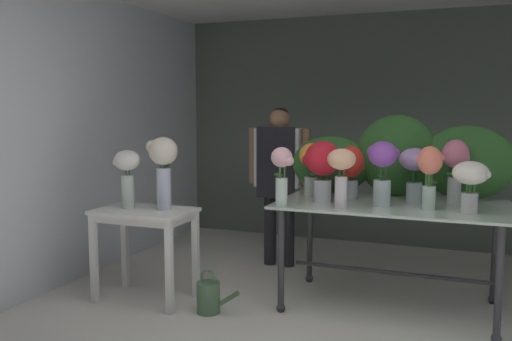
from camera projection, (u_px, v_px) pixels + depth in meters
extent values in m
plane|color=silver|center=(344.00, 295.00, 4.64)|extent=(8.61, 8.61, 0.00)
cube|color=slate|center=(384.00, 130.00, 6.30)|extent=(4.89, 0.12, 2.63)
cube|color=silver|center=(100.00, 134.00, 5.38)|extent=(0.12, 4.03, 2.63)
cube|color=silver|center=(392.00, 205.00, 4.25)|extent=(1.73, 1.00, 0.02)
cylinder|color=#38383D|center=(281.00, 260.00, 4.21)|extent=(0.05, 0.05, 0.82)
sphere|color=#38383D|center=(281.00, 308.00, 4.25)|extent=(0.07, 0.07, 0.07)
cylinder|color=#38383D|center=(499.00, 284.00, 3.65)|extent=(0.05, 0.05, 0.82)
sphere|color=#38383D|center=(496.00, 338.00, 3.70)|extent=(0.07, 0.07, 0.07)
cylinder|color=#38383D|center=(310.00, 238.00, 4.95)|extent=(0.05, 0.05, 0.82)
sphere|color=#38383D|center=(309.00, 278.00, 4.99)|extent=(0.07, 0.07, 0.07)
cylinder|color=#38383D|center=(495.00, 254.00, 4.39)|extent=(0.05, 0.05, 0.82)
sphere|color=#38383D|center=(493.00, 300.00, 4.43)|extent=(0.07, 0.07, 0.07)
cylinder|color=#38383D|center=(390.00, 272.00, 4.31)|extent=(1.53, 0.03, 0.03)
cube|color=white|center=(144.00, 211.00, 4.45)|extent=(0.78, 0.51, 0.03)
cube|color=white|center=(145.00, 217.00, 4.45)|extent=(0.72, 0.45, 0.06)
cube|color=white|center=(94.00, 259.00, 4.42)|extent=(0.05, 0.05, 0.72)
cube|color=white|center=(169.00, 268.00, 4.17)|extent=(0.05, 0.05, 0.72)
cube|color=white|center=(125.00, 246.00, 4.82)|extent=(0.05, 0.05, 0.72)
cube|color=white|center=(196.00, 254.00, 4.56)|extent=(0.05, 0.05, 0.72)
cylinder|color=#232328|center=(270.00, 225.00, 5.52)|extent=(0.12, 0.12, 0.80)
cylinder|color=#232328|center=(288.00, 227.00, 5.45)|extent=(0.12, 0.12, 0.80)
cube|color=silver|center=(280.00, 157.00, 5.40)|extent=(0.46, 0.22, 0.57)
cube|color=black|center=(276.00, 163.00, 5.30)|extent=(0.39, 0.02, 0.69)
cylinder|color=#936B4C|center=(254.00, 156.00, 5.50)|extent=(0.09, 0.09, 0.55)
cylinder|color=#936B4C|center=(306.00, 157.00, 5.30)|extent=(0.09, 0.09, 0.55)
sphere|color=#936B4C|center=(280.00, 119.00, 5.36)|extent=(0.20, 0.20, 0.20)
ellipsoid|color=black|center=(280.00, 112.00, 5.37)|extent=(0.15, 0.15, 0.09)
ellipsoid|color=#2D6028|center=(331.00, 164.00, 4.78)|extent=(0.70, 0.30, 0.49)
ellipsoid|color=#2D6028|center=(397.00, 156.00, 4.57)|extent=(0.67, 0.27, 0.68)
ellipsoid|color=#2D6028|center=(467.00, 163.00, 4.38)|extent=(0.75, 0.23, 0.60)
cylinder|color=silver|center=(322.00, 191.00, 4.31)|extent=(0.14, 0.14, 0.17)
cylinder|color=#9EBCB2|center=(322.00, 197.00, 4.32)|extent=(0.13, 0.13, 0.07)
cylinder|color=#2D6028|center=(327.00, 185.00, 4.30)|extent=(0.01, 0.01, 0.25)
cylinder|color=#2D6028|center=(323.00, 184.00, 4.34)|extent=(0.01, 0.01, 0.25)
cylinder|color=#2D6028|center=(318.00, 184.00, 4.32)|extent=(0.01, 0.01, 0.25)
cylinder|color=#2D6028|center=(321.00, 185.00, 4.28)|extent=(0.01, 0.01, 0.25)
ellipsoid|color=red|center=(323.00, 158.00, 4.28)|extent=(0.28, 0.28, 0.27)
sphere|color=red|center=(308.00, 160.00, 4.32)|extent=(0.10, 0.10, 0.10)
cylinder|color=silver|center=(469.00, 203.00, 3.86)|extent=(0.12, 0.12, 0.14)
cylinder|color=#9EBCB2|center=(469.00, 208.00, 3.87)|extent=(0.11, 0.11, 0.06)
cylinder|color=#477F3D|center=(474.00, 196.00, 3.85)|extent=(0.01, 0.01, 0.22)
cylinder|color=#477F3D|center=(470.00, 195.00, 3.88)|extent=(0.01, 0.01, 0.22)
cylinder|color=#477F3D|center=(467.00, 196.00, 3.86)|extent=(0.01, 0.01, 0.22)
cylinder|color=#477F3D|center=(470.00, 196.00, 3.84)|extent=(0.01, 0.01, 0.22)
ellipsoid|color=white|center=(471.00, 173.00, 3.84)|extent=(0.25, 0.25, 0.16)
sphere|color=white|center=(486.00, 174.00, 3.78)|extent=(0.06, 0.06, 0.06)
cylinder|color=silver|center=(429.00, 198.00, 3.98)|extent=(0.10, 0.10, 0.17)
cylinder|color=#9EBCB2|center=(428.00, 204.00, 3.98)|extent=(0.09, 0.09, 0.07)
cylinder|color=#477F3D|center=(431.00, 189.00, 3.97)|extent=(0.01, 0.01, 0.29)
cylinder|color=#477F3D|center=(430.00, 188.00, 3.98)|extent=(0.01, 0.01, 0.29)
cylinder|color=#477F3D|center=(426.00, 189.00, 3.98)|extent=(0.01, 0.01, 0.29)
cylinder|color=#477F3D|center=(428.00, 189.00, 3.95)|extent=(0.01, 0.01, 0.29)
ellipsoid|color=#EF7A60|center=(430.00, 160.00, 3.95)|extent=(0.18, 0.18, 0.21)
sphere|color=#EF7A60|center=(421.00, 160.00, 3.95)|extent=(0.06, 0.06, 0.06)
sphere|color=#EF7A60|center=(441.00, 158.00, 3.91)|extent=(0.05, 0.05, 0.05)
ellipsoid|color=#2D6028|center=(431.00, 183.00, 3.99)|extent=(0.11, 0.09, 0.03)
cylinder|color=silver|center=(382.00, 193.00, 4.14)|extent=(0.13, 0.13, 0.20)
cylinder|color=#9EBCB2|center=(382.00, 200.00, 4.14)|extent=(0.12, 0.12, 0.08)
cylinder|color=#2D6028|center=(385.00, 183.00, 4.12)|extent=(0.01, 0.01, 0.32)
cylinder|color=#2D6028|center=(381.00, 183.00, 4.15)|extent=(0.01, 0.01, 0.32)
cylinder|color=#2D6028|center=(380.00, 184.00, 4.11)|extent=(0.01, 0.01, 0.32)
ellipsoid|color=purple|center=(383.00, 154.00, 4.10)|extent=(0.22, 0.22, 0.19)
sphere|color=purple|center=(373.00, 152.00, 4.15)|extent=(0.09, 0.09, 0.09)
sphere|color=purple|center=(394.00, 153.00, 4.10)|extent=(0.08, 0.08, 0.08)
ellipsoid|color=#28562D|center=(381.00, 177.00, 4.15)|extent=(0.10, 0.10, 0.03)
cylinder|color=silver|center=(281.00, 192.00, 4.14)|extent=(0.09, 0.09, 0.21)
cylinder|color=#9EBCB2|center=(281.00, 200.00, 4.15)|extent=(0.08, 0.08, 0.09)
cylinder|color=#477F3D|center=(284.00, 184.00, 4.13)|extent=(0.01, 0.01, 0.31)
cylinder|color=#477F3D|center=(280.00, 184.00, 4.15)|extent=(0.01, 0.01, 0.31)
cylinder|color=#477F3D|center=(280.00, 184.00, 4.12)|extent=(0.01, 0.01, 0.31)
ellipsoid|color=#EFB2BC|center=(282.00, 157.00, 4.11)|extent=(0.16, 0.16, 0.15)
sphere|color=#EFB2BC|center=(289.00, 161.00, 4.08)|extent=(0.08, 0.08, 0.08)
ellipsoid|color=#2D6028|center=(278.00, 175.00, 4.15)|extent=(0.10, 0.09, 0.03)
cylinder|color=silver|center=(414.00, 192.00, 4.32)|extent=(0.12, 0.12, 0.15)
cylinder|color=#9EBCB2|center=(414.00, 197.00, 4.33)|extent=(0.11, 0.11, 0.06)
cylinder|color=#2D6028|center=(418.00, 183.00, 4.31)|extent=(0.01, 0.01, 0.27)
cylinder|color=#2D6028|center=(415.00, 183.00, 4.33)|extent=(0.01, 0.01, 0.27)
cylinder|color=#2D6028|center=(412.00, 183.00, 4.32)|extent=(0.01, 0.01, 0.27)
cylinder|color=#2D6028|center=(413.00, 184.00, 4.29)|extent=(0.01, 0.01, 0.27)
ellipsoid|color=#B28ED1|center=(415.00, 159.00, 4.29)|extent=(0.24, 0.24, 0.18)
sphere|color=#B28ED1|center=(426.00, 158.00, 4.29)|extent=(0.08, 0.08, 0.08)
cylinder|color=silver|center=(341.00, 192.00, 4.02)|extent=(0.09, 0.09, 0.24)
cylinder|color=#9EBCB2|center=(341.00, 201.00, 4.03)|extent=(0.08, 0.08, 0.10)
cylinder|color=#28562D|center=(344.00, 187.00, 4.00)|extent=(0.01, 0.01, 0.31)
cylinder|color=#28562D|center=(340.00, 186.00, 4.04)|extent=(0.01, 0.01, 0.31)
cylinder|color=#28562D|center=(339.00, 187.00, 4.00)|extent=(0.01, 0.01, 0.31)
ellipsoid|color=#F4B78E|center=(342.00, 159.00, 3.99)|extent=(0.21, 0.21, 0.15)
sphere|color=#F4B78E|center=(349.00, 158.00, 3.98)|extent=(0.07, 0.07, 0.07)
cylinder|color=silver|center=(350.00, 189.00, 4.46)|extent=(0.12, 0.12, 0.15)
cylinder|color=#9EBCB2|center=(350.00, 195.00, 4.47)|extent=(0.11, 0.11, 0.06)
cylinder|color=#387033|center=(355.00, 184.00, 4.45)|extent=(0.01, 0.01, 0.21)
cylinder|color=#387033|center=(350.00, 184.00, 4.49)|extent=(0.01, 0.01, 0.21)
cylinder|color=#387033|center=(349.00, 185.00, 4.45)|extent=(0.01, 0.01, 0.21)
ellipsoid|color=red|center=(351.00, 162.00, 4.44)|extent=(0.21, 0.21, 0.26)
sphere|color=red|center=(360.00, 166.00, 4.43)|extent=(0.08, 0.08, 0.08)
cylinder|color=silver|center=(454.00, 189.00, 4.28)|extent=(0.11, 0.11, 0.21)
cylinder|color=#9EBCB2|center=(454.00, 197.00, 4.28)|extent=(0.10, 0.10, 0.09)
cylinder|color=#28562D|center=(458.00, 182.00, 4.25)|extent=(0.01, 0.01, 0.30)
cylinder|color=#28562D|center=(453.00, 182.00, 4.28)|extent=(0.01, 0.01, 0.30)
cylinder|color=#28562D|center=(453.00, 182.00, 4.25)|extent=(0.01, 0.01, 0.30)
ellipsoid|color=pink|center=(456.00, 154.00, 4.25)|extent=(0.20, 0.20, 0.22)
sphere|color=pink|center=(464.00, 158.00, 4.21)|extent=(0.09, 0.09, 0.09)
ellipsoid|color=#28562D|center=(449.00, 174.00, 4.24)|extent=(0.08, 0.11, 0.03)
cylinder|color=silver|center=(311.00, 186.00, 4.62)|extent=(0.12, 0.12, 0.16)
cylinder|color=#9EBCB2|center=(311.00, 191.00, 4.63)|extent=(0.11, 0.11, 0.07)
cylinder|color=#28562D|center=(314.00, 178.00, 4.60)|extent=(0.01, 0.01, 0.27)
cylinder|color=#28562D|center=(312.00, 178.00, 4.63)|extent=(0.01, 0.01, 0.27)
cylinder|color=#28562D|center=(309.00, 178.00, 4.60)|extent=(0.01, 0.01, 0.27)
ellipsoid|color=orange|center=(312.00, 155.00, 4.59)|extent=(0.21, 0.21, 0.20)
ellipsoid|color=#28562D|center=(315.00, 175.00, 4.58)|extent=(0.10, 0.05, 0.03)
cylinder|color=silver|center=(128.00, 192.00, 4.49)|extent=(0.11, 0.11, 0.27)
cylinder|color=#9EBCB2|center=(128.00, 201.00, 4.50)|extent=(0.10, 0.10, 0.11)
cylinder|color=#387033|center=(129.00, 187.00, 4.47)|extent=(0.01, 0.01, 0.33)
cylinder|color=#387033|center=(130.00, 186.00, 4.50)|extent=(0.01, 0.01, 0.33)
cylinder|color=#387033|center=(126.00, 187.00, 4.49)|extent=(0.01, 0.01, 0.33)
cylinder|color=#387033|center=(126.00, 187.00, 4.46)|extent=(0.01, 0.01, 0.33)
ellipsoid|color=white|center=(127.00, 160.00, 4.46)|extent=(0.21, 0.21, 0.17)
sphere|color=white|center=(117.00, 162.00, 4.47)|extent=(0.06, 0.06, 0.06)
sphere|color=white|center=(135.00, 159.00, 4.43)|extent=(0.08, 0.08, 0.08)
cylinder|color=silver|center=(164.00, 189.00, 4.42)|extent=(0.12, 0.12, 0.34)
cylinder|color=#9EBCB2|center=(164.00, 200.00, 4.43)|extent=(0.11, 0.11, 0.14)
cylinder|color=#477F3D|center=(166.00, 184.00, 4.41)|extent=(0.01, 0.01, 0.40)
cylinder|color=#477F3D|center=(165.00, 184.00, 4.43)|extent=(0.01, 0.01, 0.40)
cylinder|color=#477F3D|center=(161.00, 184.00, 4.40)|extent=(0.01, 0.01, 0.40)
ellipsoid|color=silver|center=(163.00, 151.00, 4.38)|extent=(0.23, 0.23, 0.22)
sphere|color=silver|center=(152.00, 147.00, 4.41)|extent=(0.10, 0.10, 0.10)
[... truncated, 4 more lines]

